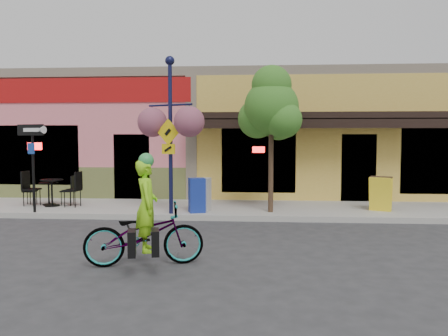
{
  "coord_description": "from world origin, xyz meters",
  "views": [
    {
      "loc": [
        1.09,
        -10.79,
        2.19
      ],
      "look_at": [
        0.28,
        0.5,
        1.4
      ],
      "focal_mm": 35.0,
      "sensor_mm": 36.0,
      "label": 1
    }
  ],
  "objects_px": {
    "building": "(229,136)",
    "bicycle": "(144,235)",
    "lamp_post": "(170,135)",
    "newspaper_box_grey": "(202,195)",
    "cyclist_rider": "(147,220)",
    "street_tree": "(271,138)",
    "newspaper_box_blue": "(197,195)",
    "one_way_sign": "(33,169)"
  },
  "relations": [
    {
      "from": "newspaper_box_blue",
      "to": "newspaper_box_grey",
      "type": "distance_m",
      "value": 0.21
    },
    {
      "from": "cyclist_rider",
      "to": "building",
      "type": "bearing_deg",
      "value": -17.64
    },
    {
      "from": "cyclist_rider",
      "to": "one_way_sign",
      "type": "height_order",
      "value": "one_way_sign"
    },
    {
      "from": "bicycle",
      "to": "newspaper_box_grey",
      "type": "height_order",
      "value": "newspaper_box_grey"
    },
    {
      "from": "building",
      "to": "street_tree",
      "type": "distance_m",
      "value": 6.54
    },
    {
      "from": "street_tree",
      "to": "lamp_post",
      "type": "bearing_deg",
      "value": -170.97
    },
    {
      "from": "building",
      "to": "lamp_post",
      "type": "distance_m",
      "value": 6.88
    },
    {
      "from": "building",
      "to": "newspaper_box_blue",
      "type": "distance_m",
      "value": 6.76
    },
    {
      "from": "one_way_sign",
      "to": "newspaper_box_blue",
      "type": "distance_m",
      "value": 4.51
    },
    {
      "from": "bicycle",
      "to": "cyclist_rider",
      "type": "xyz_separation_m",
      "value": [
        0.05,
        0.0,
        0.25
      ]
    },
    {
      "from": "newspaper_box_grey",
      "to": "street_tree",
      "type": "xyz_separation_m",
      "value": [
        1.9,
        0.01,
        1.56
      ]
    },
    {
      "from": "bicycle",
      "to": "newspaper_box_blue",
      "type": "distance_m",
      "value": 4.51
    },
    {
      "from": "lamp_post",
      "to": "newspaper_box_blue",
      "type": "relative_size",
      "value": 4.48
    },
    {
      "from": "one_way_sign",
      "to": "building",
      "type": "bearing_deg",
      "value": 72.11
    },
    {
      "from": "lamp_post",
      "to": "street_tree",
      "type": "distance_m",
      "value": 2.72
    },
    {
      "from": "bicycle",
      "to": "lamp_post",
      "type": "xyz_separation_m",
      "value": [
        -0.36,
        4.25,
        1.71
      ]
    },
    {
      "from": "cyclist_rider",
      "to": "one_way_sign",
      "type": "bearing_deg",
      "value": 31.24
    },
    {
      "from": "building",
      "to": "newspaper_box_blue",
      "type": "bearing_deg",
      "value": -94.32
    },
    {
      "from": "lamp_post",
      "to": "street_tree",
      "type": "xyz_separation_m",
      "value": [
        2.68,
        0.43,
        -0.08
      ]
    },
    {
      "from": "cyclist_rider",
      "to": "lamp_post",
      "type": "xyz_separation_m",
      "value": [
        -0.41,
        4.25,
        1.46
      ]
    },
    {
      "from": "newspaper_box_grey",
      "to": "street_tree",
      "type": "relative_size",
      "value": 0.23
    },
    {
      "from": "bicycle",
      "to": "newspaper_box_blue",
      "type": "height_order",
      "value": "newspaper_box_blue"
    },
    {
      "from": "building",
      "to": "one_way_sign",
      "type": "distance_m",
      "value": 8.49
    },
    {
      "from": "building",
      "to": "newspaper_box_grey",
      "type": "xyz_separation_m",
      "value": [
        -0.38,
        -6.37,
        -1.64
      ]
    },
    {
      "from": "lamp_post",
      "to": "newspaper_box_grey",
      "type": "distance_m",
      "value": 1.86
    },
    {
      "from": "cyclist_rider",
      "to": "newspaper_box_grey",
      "type": "height_order",
      "value": "cyclist_rider"
    },
    {
      "from": "building",
      "to": "bicycle",
      "type": "distance_m",
      "value": 11.2
    },
    {
      "from": "building",
      "to": "newspaper_box_blue",
      "type": "relative_size",
      "value": 19.46
    },
    {
      "from": "building",
      "to": "lamp_post",
      "type": "bearing_deg",
      "value": -99.72
    },
    {
      "from": "lamp_post",
      "to": "street_tree",
      "type": "relative_size",
      "value": 1.04
    },
    {
      "from": "bicycle",
      "to": "street_tree",
      "type": "distance_m",
      "value": 5.47
    },
    {
      "from": "building",
      "to": "newspaper_box_blue",
      "type": "height_order",
      "value": "building"
    },
    {
      "from": "cyclist_rider",
      "to": "street_tree",
      "type": "distance_m",
      "value": 5.38
    },
    {
      "from": "building",
      "to": "lamp_post",
      "type": "relative_size",
      "value": 4.34
    },
    {
      "from": "building",
      "to": "cyclist_rider",
      "type": "relative_size",
      "value": 11.57
    },
    {
      "from": "newspaper_box_blue",
      "to": "cyclist_rider",
      "type": "bearing_deg",
      "value": -111.57
    },
    {
      "from": "building",
      "to": "cyclist_rider",
      "type": "xyz_separation_m",
      "value": [
        -0.75,
        -11.04,
        -1.46
      ]
    },
    {
      "from": "bicycle",
      "to": "lamp_post",
      "type": "distance_m",
      "value": 4.6
    },
    {
      "from": "bicycle",
      "to": "cyclist_rider",
      "type": "distance_m",
      "value": 0.26
    },
    {
      "from": "bicycle",
      "to": "cyclist_rider",
      "type": "bearing_deg",
      "value": -103.75
    },
    {
      "from": "bicycle",
      "to": "cyclist_rider",
      "type": "height_order",
      "value": "cyclist_rider"
    },
    {
      "from": "building",
      "to": "newspaper_box_grey",
      "type": "height_order",
      "value": "building"
    }
  ]
}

